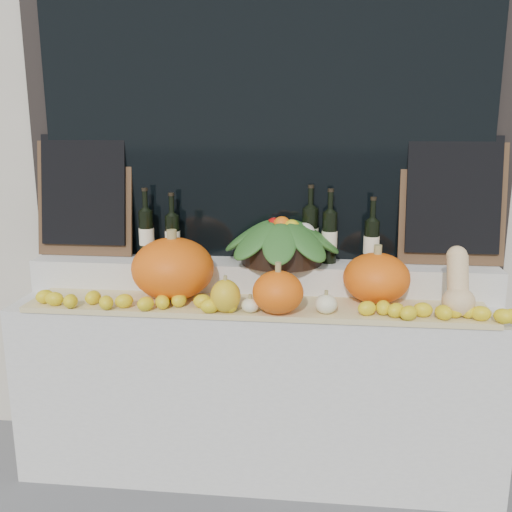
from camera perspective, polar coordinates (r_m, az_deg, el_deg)
storefront_facade at (r=3.37m, az=1.58°, el=22.32°), size 7.00×0.94×4.50m
display_sill at (r=2.91m, az=0.16°, el=-12.80°), size 2.30×0.55×0.88m
rear_tier at (r=2.86m, az=0.49°, el=-2.08°), size 2.30×0.25×0.16m
straw_bedding at (r=2.62m, az=-0.12°, el=-5.10°), size 2.10×0.32×0.02m
pumpkin_left at (r=2.69m, az=-8.31°, el=-1.24°), size 0.47×0.47×0.29m
pumpkin_right at (r=2.67m, az=11.95°, el=-2.16°), size 0.38×0.38×0.23m
pumpkin_center at (r=2.47m, az=2.21°, el=-3.64°), size 0.23×0.23×0.19m
butternut_squash at (r=2.61m, az=19.54°, el=-2.86°), size 0.14×0.21×0.29m
decorative_gourds at (r=2.50m, az=-0.45°, el=-4.36°), size 0.55×0.15×0.17m
lemon_heap at (r=2.50m, az=-0.40°, el=-4.93°), size 2.20×0.16×0.06m
produce_bowl at (r=2.79m, az=2.59°, el=1.63°), size 0.61×0.61×0.24m
wine_bottle_far_left at (r=2.94m, az=-10.89°, el=2.24°), size 0.08×0.08×0.36m
wine_bottle_near_left at (r=2.90m, az=-8.34°, el=1.98°), size 0.08×0.08×0.34m
wine_bottle_tall at (r=2.85m, az=5.42°, el=2.26°), size 0.08×0.08×0.38m
wine_bottle_near_right at (r=2.81m, az=7.36°, el=1.96°), size 0.08×0.08×0.37m
wine_bottle_far_right at (r=2.81m, az=11.47°, el=1.42°), size 0.08×0.08×0.33m
chalkboard_left at (r=3.07m, az=-16.81°, el=6.06°), size 0.50×0.12×0.62m
chalkboard_right at (r=2.90m, az=19.10°, el=5.50°), size 0.50×0.12×0.62m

